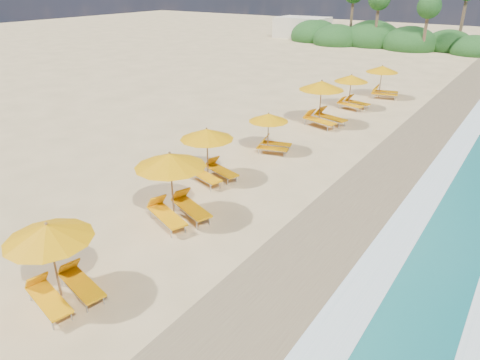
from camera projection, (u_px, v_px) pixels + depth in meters
The scene contains 12 objects.
ground at pixel (240, 209), 16.58m from camera, with size 160.00×160.00×0.00m, color #D5B57D.
wet_sand at pixel (340, 241), 14.53m from camera, with size 4.00×160.00×0.01m, color #8E7A54.
surf_foam at pixel (425, 269), 13.14m from camera, with size 4.00×160.00×0.01m.
station_3 at pixel (56, 259), 11.41m from camera, with size 2.81×2.69×2.31m.
station_4 at pixel (174, 183), 15.32m from camera, with size 3.26×3.20×2.54m.
station_5 at pixel (210, 151), 18.49m from camera, with size 2.88×2.80×2.30m.
station_6 at pixel (271, 130), 21.62m from camera, with size 2.49×2.42×1.99m.
station_7 at pixel (323, 100), 25.43m from camera, with size 3.28×3.18×2.64m.
station_8 at pixel (352, 89), 28.84m from camera, with size 2.73×2.62×2.24m.
station_9 at pixel (383, 79), 31.47m from camera, with size 2.86×2.76×2.32m.
treeline at pixel (379, 38), 55.40m from camera, with size 25.80×8.80×9.74m.
beach_building at pixel (302, 27), 63.28m from camera, with size 7.00×5.00×2.80m, color beige.
Camera 1 is at (8.25, -12.06, 7.92)m, focal length 33.03 mm.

